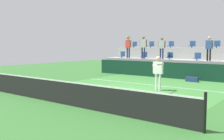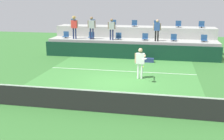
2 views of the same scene
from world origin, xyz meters
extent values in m
plane|color=#336B2D|center=(0.00, 0.00, 0.00)|extent=(40.00, 40.00, 0.00)
cube|color=#3D7F38|center=(0.00, 1.00, 0.00)|extent=(9.00, 10.00, 0.01)
cube|color=white|center=(0.00, 2.40, 0.01)|extent=(9.00, 0.06, 0.00)
cube|color=black|center=(0.00, -4.00, 0.46)|extent=(10.40, 0.01, 0.87)
cube|color=white|center=(0.00, -4.00, 0.89)|extent=(10.40, 0.02, 0.05)
cube|color=#0F3323|center=(0.00, 6.00, 0.55)|extent=(13.00, 0.16, 1.10)
cube|color=#9E9E99|center=(0.00, 7.30, 0.62)|extent=(13.00, 1.80, 1.25)
cube|color=#9E9E99|center=(0.00, 9.10, 1.05)|extent=(13.00, 1.80, 2.10)
cylinder|color=#2D2D33|center=(-5.34, 7.15, 1.30)|extent=(0.08, 0.08, 0.10)
cube|color=navy|center=(-5.34, 7.15, 1.37)|extent=(0.44, 0.40, 0.04)
cube|color=navy|center=(-5.34, 7.33, 1.58)|extent=(0.44, 0.04, 0.38)
cylinder|color=#2D2D33|center=(-3.20, 7.15, 1.30)|extent=(0.08, 0.08, 0.10)
cube|color=navy|center=(-3.20, 7.15, 1.37)|extent=(0.44, 0.40, 0.04)
cube|color=navy|center=(-3.20, 7.33, 1.58)|extent=(0.44, 0.04, 0.38)
cylinder|color=#2D2D33|center=(-1.02, 7.15, 1.30)|extent=(0.08, 0.08, 0.10)
cube|color=navy|center=(-1.02, 7.15, 1.37)|extent=(0.44, 0.40, 0.04)
cube|color=navy|center=(-1.02, 7.33, 1.58)|extent=(0.44, 0.04, 0.38)
cylinder|color=#2D2D33|center=(1.05, 7.15, 1.30)|extent=(0.08, 0.08, 0.10)
cube|color=navy|center=(1.05, 7.15, 1.37)|extent=(0.44, 0.40, 0.04)
cube|color=navy|center=(1.05, 7.33, 1.58)|extent=(0.44, 0.04, 0.38)
cylinder|color=#2D2D33|center=(3.19, 7.15, 1.30)|extent=(0.08, 0.08, 0.10)
cube|color=navy|center=(3.19, 7.15, 1.37)|extent=(0.44, 0.40, 0.04)
cube|color=navy|center=(3.19, 7.33, 1.58)|extent=(0.44, 0.04, 0.38)
cylinder|color=#2D2D33|center=(5.38, 7.15, 1.30)|extent=(0.08, 0.08, 0.10)
cube|color=navy|center=(5.38, 7.15, 1.37)|extent=(0.44, 0.40, 0.04)
cube|color=navy|center=(5.38, 7.33, 1.58)|extent=(0.44, 0.04, 0.38)
cylinder|color=#2D2D33|center=(-5.29, 8.95, 2.15)|extent=(0.08, 0.08, 0.10)
cube|color=navy|center=(-5.29, 8.95, 2.22)|extent=(0.44, 0.40, 0.04)
cube|color=navy|center=(-5.29, 9.13, 2.43)|extent=(0.44, 0.04, 0.38)
cylinder|color=#2D2D33|center=(-3.58, 8.95, 2.15)|extent=(0.08, 0.08, 0.10)
cube|color=navy|center=(-3.58, 8.95, 2.22)|extent=(0.44, 0.40, 0.04)
cube|color=navy|center=(-3.58, 9.13, 2.43)|extent=(0.44, 0.04, 0.38)
cylinder|color=#2D2D33|center=(-1.77, 8.95, 2.15)|extent=(0.08, 0.08, 0.10)
cube|color=navy|center=(-1.77, 8.95, 2.22)|extent=(0.44, 0.40, 0.04)
cube|color=navy|center=(-1.77, 9.13, 2.43)|extent=(0.44, 0.04, 0.38)
cylinder|color=#2D2D33|center=(0.00, 8.95, 2.15)|extent=(0.08, 0.08, 0.10)
cube|color=navy|center=(0.00, 8.95, 2.22)|extent=(0.44, 0.40, 0.04)
cube|color=navy|center=(0.00, 9.13, 2.43)|extent=(0.44, 0.04, 0.38)
cylinder|color=#2D2D33|center=(1.82, 8.95, 2.15)|extent=(0.08, 0.08, 0.10)
cube|color=navy|center=(1.82, 8.95, 2.22)|extent=(0.44, 0.40, 0.04)
cube|color=navy|center=(1.82, 9.13, 2.43)|extent=(0.44, 0.04, 0.38)
cylinder|color=#2D2D33|center=(3.55, 8.95, 2.15)|extent=(0.08, 0.08, 0.10)
cube|color=navy|center=(3.55, 8.95, 2.22)|extent=(0.44, 0.40, 0.04)
cube|color=navy|center=(3.55, 9.13, 2.43)|extent=(0.44, 0.04, 0.38)
cylinder|color=#2D2D33|center=(5.34, 8.95, 2.15)|extent=(0.08, 0.08, 0.10)
cube|color=navy|center=(5.34, 8.95, 2.22)|extent=(0.44, 0.40, 0.04)
cube|color=navy|center=(5.34, 9.13, 2.43)|extent=(0.44, 0.04, 0.38)
cylinder|color=white|center=(1.19, 0.99, 0.42)|extent=(0.11, 0.11, 0.85)
cylinder|color=white|center=(1.38, 0.99, 0.42)|extent=(0.11, 0.11, 0.85)
cube|color=white|center=(1.28, 0.99, 1.15)|extent=(0.46, 0.19, 0.60)
sphere|color=tan|center=(1.28, 0.99, 1.61)|extent=(0.24, 0.24, 0.23)
cylinder|color=tan|center=(1.02, 0.98, 1.17)|extent=(0.07, 0.07, 0.57)
cylinder|color=tan|center=(1.56, 0.73, 1.35)|extent=(0.09, 0.54, 0.07)
cylinder|color=black|center=(1.57, 0.36, 1.35)|extent=(0.04, 0.26, 0.04)
ellipsoid|color=silver|center=(1.57, 0.08, 1.35)|extent=(0.27, 0.33, 0.03)
cylinder|color=navy|center=(-4.56, 6.85, 1.67)|extent=(0.11, 0.11, 0.85)
cylinder|color=navy|center=(-4.36, 6.85, 1.67)|extent=(0.11, 0.11, 0.85)
cube|color=red|center=(-4.46, 6.85, 2.40)|extent=(0.46, 0.20, 0.60)
sphere|color=tan|center=(-4.46, 6.85, 2.86)|extent=(0.24, 0.24, 0.23)
cylinder|color=tan|center=(-4.72, 6.86, 2.41)|extent=(0.07, 0.07, 0.56)
cylinder|color=tan|center=(-4.20, 6.84, 2.41)|extent=(0.07, 0.07, 0.56)
cylinder|color=tan|center=(-4.46, 6.85, 2.94)|extent=(0.43, 0.43, 0.01)
cylinder|color=tan|center=(-4.46, 6.85, 2.98)|extent=(0.25, 0.25, 0.09)
cylinder|color=navy|center=(-3.16, 6.84, 1.68)|extent=(0.12, 0.12, 0.86)
cylinder|color=navy|center=(-2.96, 6.86, 1.68)|extent=(0.12, 0.12, 0.86)
cube|color=#B2B2B7|center=(-3.06, 6.85, 2.41)|extent=(0.49, 0.25, 0.61)
sphere|color=#846047|center=(-3.06, 6.85, 2.88)|extent=(0.26, 0.26, 0.23)
cylinder|color=#846047|center=(-3.32, 6.81, 2.43)|extent=(0.08, 0.08, 0.57)
cylinder|color=#846047|center=(-2.79, 6.89, 2.43)|extent=(0.08, 0.08, 0.57)
cylinder|color=navy|center=(-1.58, 6.84, 1.65)|extent=(0.12, 0.12, 0.80)
cylinder|color=navy|center=(-1.39, 6.86, 1.65)|extent=(0.12, 0.12, 0.80)
cube|color=#B2B2B7|center=(-1.48, 6.85, 2.33)|extent=(0.45, 0.23, 0.57)
sphere|color=#846047|center=(-1.48, 6.85, 2.76)|extent=(0.24, 0.24, 0.22)
cylinder|color=#846047|center=(-1.73, 6.82, 2.35)|extent=(0.08, 0.08, 0.53)
cylinder|color=#846047|center=(-1.24, 6.88, 2.35)|extent=(0.08, 0.08, 0.53)
cylinder|color=black|center=(1.85, 6.86, 1.64)|extent=(0.12, 0.12, 0.79)
cylinder|color=black|center=(2.03, 6.84, 1.64)|extent=(0.12, 0.12, 0.79)
cube|color=#2D4C8C|center=(1.94, 6.85, 2.32)|extent=(0.44, 0.21, 0.56)
sphere|color=tan|center=(1.94, 6.85, 2.75)|extent=(0.23, 0.23, 0.21)
cylinder|color=tan|center=(1.69, 6.87, 2.33)|extent=(0.07, 0.07, 0.53)
cylinder|color=tan|center=(2.19, 6.83, 2.33)|extent=(0.07, 0.07, 0.53)
sphere|color=#CCE033|center=(1.51, 0.26, 0.87)|extent=(0.07, 0.07, 0.07)
cube|color=navy|center=(1.48, 5.17, 0.15)|extent=(0.76, 0.28, 0.30)
camera|label=1|loc=(7.24, -10.57, 2.24)|focal=41.43mm
camera|label=2|loc=(2.59, -13.60, 4.32)|focal=43.64mm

